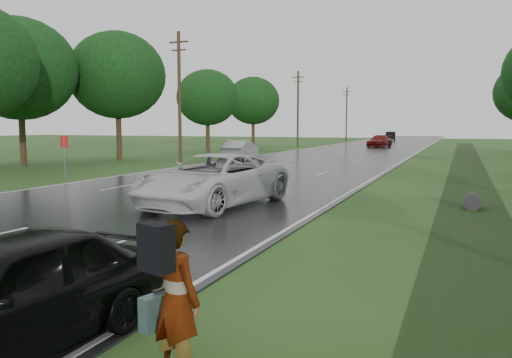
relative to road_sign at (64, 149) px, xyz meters
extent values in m
cube|color=black|center=(8.50, 33.00, -1.62)|extent=(14.00, 180.00, 0.04)
cube|color=silver|center=(15.25, 33.00, -1.60)|extent=(0.12, 180.00, 0.01)
cube|color=silver|center=(1.75, 33.00, -1.60)|extent=(0.12, 180.00, 0.01)
cube|color=silver|center=(8.50, 33.00, -1.60)|extent=(0.12, 180.00, 0.01)
cube|color=black|center=(20.00, 8.00, -1.64)|extent=(2.20, 120.00, 0.01)
cylinder|color=#2D2D2D|center=(20.00, -2.00, -1.39)|extent=(0.56, 1.00, 0.56)
cylinder|color=slate|center=(0.00, 0.00, -0.54)|extent=(0.06, 0.06, 2.20)
cube|color=red|center=(0.00, 0.00, 0.36)|extent=(0.50, 0.04, 0.60)
cylinder|color=#372A16|center=(-0.70, 13.00, 3.36)|extent=(0.26, 0.26, 10.00)
cube|color=#372A16|center=(-0.70, 13.00, 7.56)|extent=(1.60, 0.12, 0.12)
cube|color=#372A16|center=(-0.70, 13.00, 6.96)|extent=(1.20, 0.10, 0.10)
cylinder|color=#372A16|center=(-0.70, 43.00, 3.36)|extent=(0.26, 0.26, 10.00)
cube|color=#372A16|center=(-0.70, 43.00, 7.56)|extent=(1.60, 0.12, 0.12)
cube|color=#372A16|center=(-0.70, 43.00, 6.96)|extent=(1.20, 0.10, 0.10)
cylinder|color=#372A16|center=(-0.70, 73.00, 3.36)|extent=(0.26, 0.26, 10.00)
cube|color=#372A16|center=(-0.70, 73.00, 7.56)|extent=(1.60, 0.12, 0.12)
cube|color=#372A16|center=(-0.70, 73.00, 6.96)|extent=(1.20, 0.10, 0.10)
cylinder|color=#372A16|center=(-6.50, 13.00, 0.36)|extent=(0.44, 0.44, 4.00)
ellipsoid|color=black|center=(-6.50, 13.00, 5.28)|extent=(7.80, 7.80, 7.02)
cylinder|color=#372A16|center=(-5.70, 27.00, 0.04)|extent=(0.44, 0.44, 3.36)
ellipsoid|color=black|center=(-5.70, 27.00, 4.19)|extent=(6.60, 6.60, 5.94)
cylinder|color=#372A16|center=(-9.50, 6.00, 0.28)|extent=(0.44, 0.44, 3.84)
ellipsoid|color=black|center=(-9.50, 6.00, 5.20)|extent=(8.00, 8.00, 7.20)
cylinder|color=#372A16|center=(-6.30, 41.00, 0.12)|extent=(0.44, 0.44, 3.52)
ellipsoid|color=black|center=(-6.30, 41.00, 4.50)|extent=(7.00, 7.00, 6.30)
imported|color=#A5998C|center=(16.70, -16.00, -0.72)|extent=(0.77, 0.61, 1.85)
cube|color=black|center=(16.63, -16.26, -0.07)|extent=(0.42, 0.31, 0.52)
cube|color=#38514F|center=(16.35, -15.80, -0.96)|extent=(0.31, 0.54, 0.42)
cube|color=black|center=(16.35, -15.80, -0.72)|extent=(0.09, 0.18, 0.04)
imported|color=silver|center=(11.50, -5.02, -0.68)|extent=(3.90, 6.96, 1.84)
imported|color=black|center=(14.50, -16.45, -0.82)|extent=(2.17, 4.70, 1.56)
imported|color=#97999F|center=(2.70, 16.85, -0.78)|extent=(2.33, 5.17, 1.65)
imported|color=maroon|center=(9.50, 46.46, -0.81)|extent=(2.96, 5.72, 1.58)
imported|color=black|center=(6.92, 77.17, -0.76)|extent=(2.36, 5.26, 1.68)
camera|label=1|loc=(19.60, -20.66, 1.23)|focal=35.00mm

